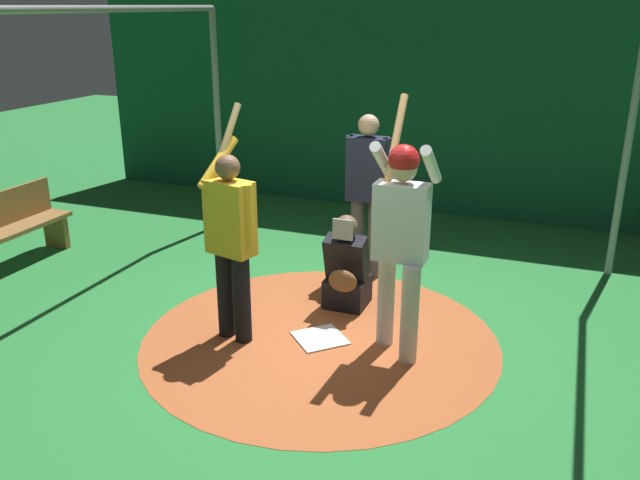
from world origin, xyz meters
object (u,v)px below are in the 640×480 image
catcher (347,272)px  home_plate (320,338)px  batter (401,230)px  umpire (367,187)px  baseball_0 (340,288)px  visitor (231,235)px  bench (13,228)px

catcher → home_plate: bearing=0.4°
batter → umpire: (-1.55, -0.77, -0.11)m
baseball_0 → umpire: bearing=168.7°
visitor → catcher: bearing=156.9°
visitor → baseball_0: visitor is taller
bench → umpire: bearing=106.2°
home_plate → bench: bearing=-96.6°
home_plate → baseball_0: bearing=-170.1°
umpire → baseball_0: size_ratio=24.09×
bench → baseball_0: bearing=98.9°
batter → visitor: 1.45m
umpire → baseball_0: bearing=-11.3°
batter → baseball_0: 1.72m
batter → baseball_0: size_ratio=29.10×
catcher → visitor: (0.97, -0.72, 0.60)m
umpire → home_plate: bearing=2.8°
bench → catcher: bearing=93.9°
home_plate → batter: size_ratio=0.20×
batter → catcher: 1.23m
visitor → batter: bearing=114.7°
batter → baseball_0: bearing=-139.2°
catcher → umpire: umpire is taller
umpire → visitor: 1.94m
visitor → bench: bearing=-88.4°
batter → umpire: size_ratio=1.21×
home_plate → umpire: bearing=-177.2°
umpire → baseball_0: (0.53, -0.11, -0.96)m
home_plate → baseball_0: 1.07m
home_plate → umpire: umpire is taller
home_plate → baseball_0: baseball_0 is taller
batter → catcher: bearing=-134.9°
catcher → visitor: size_ratio=0.47×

